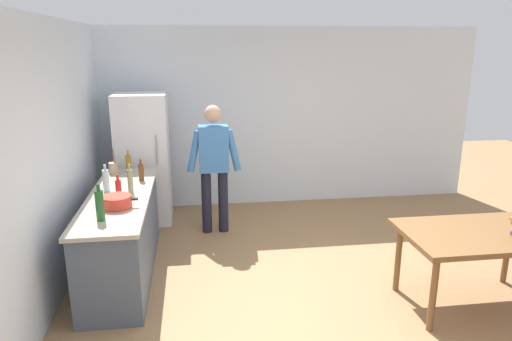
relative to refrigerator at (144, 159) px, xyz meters
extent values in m
plane|color=#936D47|center=(1.90, -2.40, -0.90)|extent=(14.00, 14.00, 0.00)
cube|color=silver|center=(1.90, 0.60, 0.45)|extent=(6.40, 0.12, 2.70)
cube|color=silver|center=(-0.70, -2.20, 0.45)|extent=(0.12, 5.60, 2.70)
cube|color=#4C5666|center=(-0.10, -1.60, -0.47)|extent=(0.60, 2.12, 0.86)
cube|color=#B2A893|center=(-0.10, -1.60, -0.02)|extent=(0.64, 2.20, 0.04)
cube|color=white|center=(0.00, 0.00, 0.00)|extent=(0.70, 0.64, 1.80)
cylinder|color=#B2B2B7|center=(0.22, -0.34, 0.20)|extent=(0.02, 0.02, 0.40)
cylinder|color=#1E1E2D|center=(0.84, -0.55, -0.48)|extent=(0.13, 0.13, 0.84)
cylinder|color=#1E1E2D|center=(1.06, -0.55, -0.48)|extent=(0.13, 0.13, 0.84)
cube|color=#3D75B7|center=(0.95, -0.55, 0.24)|extent=(0.38, 0.22, 0.60)
sphere|color=tan|center=(0.95, -0.55, 0.69)|extent=(0.22, 0.22, 0.22)
cylinder|color=#3D75B7|center=(0.70, -0.59, 0.22)|extent=(0.20, 0.09, 0.55)
cylinder|color=#3D75B7|center=(1.20, -0.59, 0.22)|extent=(0.20, 0.09, 0.55)
cube|color=brown|center=(3.30, -2.70, -0.18)|extent=(1.40, 0.90, 0.05)
cylinder|color=brown|center=(2.70, -3.05, -0.55)|extent=(0.06, 0.06, 0.70)
cylinder|color=brown|center=(2.70, -2.35, -0.55)|extent=(0.06, 0.06, 0.70)
cylinder|color=brown|center=(3.90, -2.35, -0.55)|extent=(0.06, 0.06, 0.70)
cylinder|color=red|center=(-0.06, -1.99, 0.06)|extent=(0.28, 0.28, 0.12)
cube|color=black|center=(-0.23, -1.99, 0.08)|extent=(0.06, 0.03, 0.02)
cube|color=black|center=(0.11, -1.99, 0.08)|extent=(0.06, 0.03, 0.02)
cylinder|color=tan|center=(-0.29, -0.73, 0.07)|extent=(0.11, 0.11, 0.14)
cylinder|color=olive|center=(-0.27, -0.72, 0.21)|extent=(0.02, 0.05, 0.22)
cylinder|color=olive|center=(-0.27, -0.73, 0.21)|extent=(0.02, 0.04, 0.22)
cylinder|color=#5B3314|center=(0.08, -1.07, 0.10)|extent=(0.06, 0.06, 0.20)
cylinder|color=#5B3314|center=(0.08, -1.07, 0.23)|extent=(0.02, 0.02, 0.06)
cylinder|color=#996619|center=(-0.11, -0.69, 0.11)|extent=(0.06, 0.06, 0.22)
cylinder|color=#996619|center=(-0.11, -0.69, 0.25)|extent=(0.03, 0.03, 0.06)
cylinder|color=silver|center=(-0.25, -1.44, 0.12)|extent=(0.07, 0.07, 0.24)
cylinder|color=silver|center=(-0.25, -1.44, 0.27)|extent=(0.03, 0.03, 0.06)
cylinder|color=#1E5123|center=(-0.15, -2.31, 0.14)|extent=(0.08, 0.08, 0.28)
cylinder|color=#1E5123|center=(-0.15, -2.31, 0.31)|extent=(0.03, 0.03, 0.06)
cylinder|color=#B22319|center=(-0.09, -1.64, 0.09)|extent=(0.06, 0.06, 0.18)
cylinder|color=#B22319|center=(-0.09, -1.64, 0.21)|extent=(0.02, 0.02, 0.06)
cylinder|color=gray|center=(0.02, -1.55, 0.13)|extent=(0.06, 0.06, 0.26)
cylinder|color=gray|center=(0.02, -1.55, 0.29)|extent=(0.02, 0.02, 0.06)
camera|label=1|loc=(0.70, -6.35, 1.53)|focal=32.28mm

